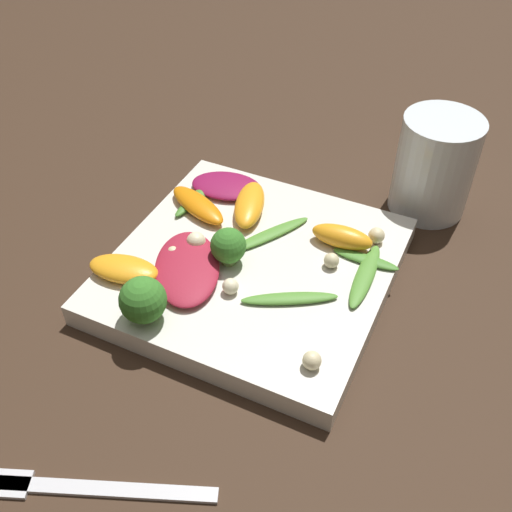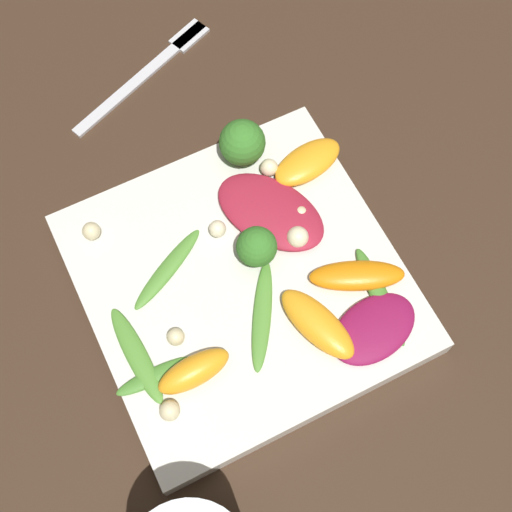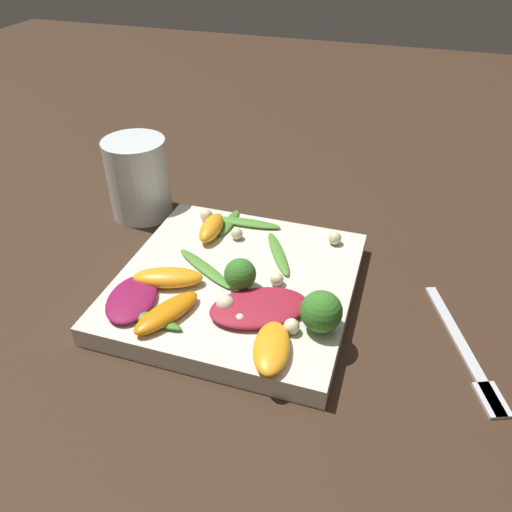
# 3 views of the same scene
# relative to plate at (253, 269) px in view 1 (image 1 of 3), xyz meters

# --- Properties ---
(ground_plane) EXTENTS (2.40, 2.40, 0.00)m
(ground_plane) POSITION_rel_plate_xyz_m (0.00, 0.00, -0.01)
(ground_plane) COLOR #382619
(plate) EXTENTS (0.25, 0.25, 0.02)m
(plate) POSITION_rel_plate_xyz_m (0.00, 0.00, 0.00)
(plate) COLOR silver
(plate) RESTS_ON ground_plane
(drinking_glass) EXTENTS (0.08, 0.08, 0.11)m
(drinking_glass) POSITION_rel_plate_xyz_m (-0.13, -0.19, 0.04)
(drinking_glass) COLOR white
(drinking_glass) RESTS_ON ground_plane
(fork) EXTENTS (0.17, 0.08, 0.01)m
(fork) POSITION_rel_plate_xyz_m (0.03, 0.25, -0.01)
(fork) COLOR silver
(fork) RESTS_ON ground_plane
(radicchio_leaf_0) EXTENTS (0.08, 0.06, 0.01)m
(radicchio_leaf_0) POSITION_rel_plate_xyz_m (0.07, -0.09, 0.02)
(radicchio_leaf_0) COLOR maroon
(radicchio_leaf_0) RESTS_ON plate
(radicchio_leaf_1) EXTENTS (0.10, 0.12, 0.01)m
(radicchio_leaf_1) POSITION_rel_plate_xyz_m (0.05, 0.04, 0.02)
(radicchio_leaf_1) COLOR maroon
(radicchio_leaf_1) RESTS_ON plate
(orange_segment_0) EXTENTS (0.08, 0.06, 0.02)m
(orange_segment_0) POSITION_rel_plate_xyz_m (0.08, -0.04, 0.02)
(orange_segment_0) COLOR orange
(orange_segment_0) RESTS_ON plate
(orange_segment_1) EXTENTS (0.05, 0.08, 0.02)m
(orange_segment_1) POSITION_rel_plate_xyz_m (0.04, -0.07, 0.02)
(orange_segment_1) COLOR orange
(orange_segment_1) RESTS_ON plate
(orange_segment_2) EXTENTS (0.06, 0.03, 0.02)m
(orange_segment_2) POSITION_rel_plate_xyz_m (-0.07, -0.06, 0.02)
(orange_segment_2) COLOR orange
(orange_segment_2) RESTS_ON plate
(orange_segment_3) EXTENTS (0.07, 0.04, 0.02)m
(orange_segment_3) POSITION_rel_plate_xyz_m (0.10, 0.07, 0.02)
(orange_segment_3) COLOR orange
(orange_segment_3) RESTS_ON plate
(broccoli_floret_0) EXTENTS (0.04, 0.04, 0.04)m
(broccoli_floret_0) POSITION_rel_plate_xyz_m (0.05, 0.11, 0.03)
(broccoli_floret_0) COLOR #84AD5B
(broccoli_floret_0) RESTS_ON plate
(broccoli_floret_1) EXTENTS (0.03, 0.03, 0.04)m
(broccoli_floret_1) POSITION_rel_plate_xyz_m (0.02, 0.01, 0.03)
(broccoli_floret_1) COLOR #7A9E51
(broccoli_floret_1) RESTS_ON plate
(arugula_sprig_0) EXTENTS (0.06, 0.09, 0.01)m
(arugula_sprig_0) POSITION_rel_plate_xyz_m (-0.00, -0.04, 0.01)
(arugula_sprig_0) COLOR #518E33
(arugula_sprig_0) RESTS_ON plate
(arugula_sprig_1) EXTENTS (0.02, 0.09, 0.01)m
(arugula_sprig_1) POSITION_rel_plate_xyz_m (-0.10, -0.02, 0.02)
(arugula_sprig_1) COLOR #518E33
(arugula_sprig_1) RESTS_ON plate
(arugula_sprig_2) EXTENTS (0.08, 0.05, 0.01)m
(arugula_sprig_2) POSITION_rel_plate_xyz_m (-0.05, 0.03, 0.02)
(arugula_sprig_2) COLOR #518E33
(arugula_sprig_2) RESTS_ON plate
(arugula_sprig_3) EXTENTS (0.06, 0.01, 0.01)m
(arugula_sprig_3) POSITION_rel_plate_xyz_m (-0.10, -0.04, 0.01)
(arugula_sprig_3) COLOR #47842D
(arugula_sprig_3) RESTS_ON plate
(arugula_sprig_4) EXTENTS (0.02, 0.09, 0.01)m
(arugula_sprig_4) POSITION_rel_plate_xyz_m (0.09, -0.07, 0.02)
(arugula_sprig_4) COLOR #47842D
(arugula_sprig_4) RESTS_ON plate
(macadamia_nut_0) EXTENTS (0.01, 0.01, 0.01)m
(macadamia_nut_0) POSITION_rel_plate_xyz_m (0.07, 0.03, 0.02)
(macadamia_nut_0) COLOR beige
(macadamia_nut_0) RESTS_ON plate
(macadamia_nut_1) EXTENTS (0.02, 0.02, 0.02)m
(macadamia_nut_1) POSITION_rel_plate_xyz_m (-0.10, -0.08, 0.02)
(macadamia_nut_1) COLOR beige
(macadamia_nut_1) RESTS_ON plate
(macadamia_nut_2) EXTENTS (0.01, 0.01, 0.01)m
(macadamia_nut_2) POSITION_rel_plate_xyz_m (0.00, 0.05, 0.02)
(macadamia_nut_2) COLOR beige
(macadamia_nut_2) RESTS_ON plate
(macadamia_nut_3) EXTENTS (0.02, 0.02, 0.02)m
(macadamia_nut_3) POSITION_rel_plate_xyz_m (0.06, 0.01, 0.02)
(macadamia_nut_3) COLOR beige
(macadamia_nut_3) RESTS_ON plate
(macadamia_nut_4) EXTENTS (0.02, 0.02, 0.02)m
(macadamia_nut_4) POSITION_rel_plate_xyz_m (0.07, 0.08, 0.02)
(macadamia_nut_4) COLOR beige
(macadamia_nut_4) RESTS_ON plate
(macadamia_nut_5) EXTENTS (0.01, 0.01, 0.01)m
(macadamia_nut_5) POSITION_rel_plate_xyz_m (-0.07, -0.02, 0.02)
(macadamia_nut_5) COLOR beige
(macadamia_nut_5) RESTS_ON plate
(macadamia_nut_6) EXTENTS (0.02, 0.02, 0.02)m
(macadamia_nut_6) POSITION_rel_plate_xyz_m (-0.10, 0.09, 0.02)
(macadamia_nut_6) COLOR beige
(macadamia_nut_6) RESTS_ON plate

